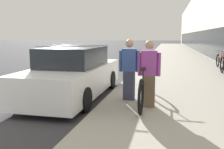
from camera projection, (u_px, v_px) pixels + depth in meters
The scene contains 6 objects.
sidewalk_slab at pixel (176, 54), 24.08m from camera, with size 4.79×70.00×0.11m.
tandem_bicycle at pixel (145, 87), 6.35m from camera, with size 0.52×2.86×0.98m.
person_rider at pixel (149, 74), 5.91m from camera, with size 0.54×0.21×1.59m.
person_bystander at pixel (129, 70), 6.58m from camera, with size 0.54×0.21×1.60m.
cruiser_bike_middle at pixel (220, 61), 13.20m from camera, with size 0.52×1.88×0.93m.
parked_sedan_curbside at pixel (74, 74), 7.39m from camera, with size 1.83×4.69×1.54m.
Camera 1 is at (5.28, -3.86, 1.79)m, focal length 40.00 mm.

